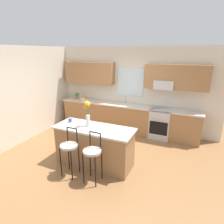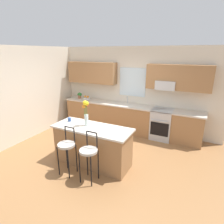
{
  "view_description": "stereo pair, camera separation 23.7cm",
  "coord_description": "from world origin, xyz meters",
  "px_view_note": "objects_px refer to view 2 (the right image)",
  "views": [
    {
      "loc": [
        1.92,
        -3.82,
        2.54
      ],
      "look_at": [
        -0.01,
        0.55,
        1.0
      ],
      "focal_mm": 30.19,
      "sensor_mm": 36.0,
      "label": 1
    },
    {
      "loc": [
        2.14,
        -3.72,
        2.54
      ],
      "look_at": [
        -0.01,
        0.55,
        1.0
      ],
      "focal_mm": 30.19,
      "sensor_mm": 36.0,
      "label": 2
    }
  ],
  "objects_px": {
    "mug_ceramic": "(69,120)",
    "fruit_bowl_oranges": "(87,98)",
    "kitchen_island": "(93,145)",
    "potted_plant_small": "(80,95)",
    "bar_stool_near": "(67,147)",
    "bar_stool_middle": "(89,153)",
    "flower_vase": "(86,110)",
    "oven_range": "(162,124)"
  },
  "relations": [
    {
      "from": "mug_ceramic",
      "to": "fruit_bowl_oranges",
      "type": "bearing_deg",
      "value": 113.51
    },
    {
      "from": "kitchen_island",
      "to": "potted_plant_small",
      "type": "bearing_deg",
      "value": 131.46
    },
    {
      "from": "bar_stool_near",
      "to": "kitchen_island",
      "type": "bearing_deg",
      "value": 64.18
    },
    {
      "from": "bar_stool_near",
      "to": "bar_stool_middle",
      "type": "height_order",
      "value": "same"
    },
    {
      "from": "bar_stool_near",
      "to": "bar_stool_middle",
      "type": "distance_m",
      "value": 0.55
    },
    {
      "from": "bar_stool_near",
      "to": "flower_vase",
      "type": "bearing_deg",
      "value": 79.94
    },
    {
      "from": "kitchen_island",
      "to": "oven_range",
      "type": "bearing_deg",
      "value": 61.89
    },
    {
      "from": "flower_vase",
      "to": "mug_ceramic",
      "type": "height_order",
      "value": "flower_vase"
    },
    {
      "from": "oven_range",
      "to": "flower_vase",
      "type": "distance_m",
      "value": 2.58
    },
    {
      "from": "flower_vase",
      "to": "potted_plant_small",
      "type": "distance_m",
      "value": 2.71
    },
    {
      "from": "potted_plant_small",
      "to": "fruit_bowl_oranges",
      "type": "bearing_deg",
      "value": 0.33
    },
    {
      "from": "kitchen_island",
      "to": "fruit_bowl_oranges",
      "type": "distance_m",
      "value": 2.7
    },
    {
      "from": "bar_stool_middle",
      "to": "potted_plant_small",
      "type": "bearing_deg",
      "value": 128.63
    },
    {
      "from": "kitchen_island",
      "to": "fruit_bowl_oranges",
      "type": "height_order",
      "value": "fruit_bowl_oranges"
    },
    {
      "from": "flower_vase",
      "to": "fruit_bowl_oranges",
      "type": "xyz_separation_m",
      "value": [
        -1.42,
        2.09,
        -0.33
      ]
    },
    {
      "from": "oven_range",
      "to": "bar_stool_near",
      "type": "bearing_deg",
      "value": -117.63
    },
    {
      "from": "potted_plant_small",
      "to": "mug_ceramic",
      "type": "bearing_deg",
      "value": -59.97
    },
    {
      "from": "bar_stool_near",
      "to": "flower_vase",
      "type": "xyz_separation_m",
      "value": [
        0.11,
        0.6,
        0.65
      ]
    },
    {
      "from": "flower_vase",
      "to": "fruit_bowl_oranges",
      "type": "distance_m",
      "value": 2.55
    },
    {
      "from": "oven_range",
      "to": "bar_stool_middle",
      "type": "height_order",
      "value": "bar_stool_middle"
    },
    {
      "from": "oven_range",
      "to": "kitchen_island",
      "type": "height_order",
      "value": "same"
    },
    {
      "from": "oven_range",
      "to": "bar_stool_near",
      "type": "distance_m",
      "value": 3.02
    },
    {
      "from": "bar_stool_near",
      "to": "potted_plant_small",
      "type": "distance_m",
      "value": 3.16
    },
    {
      "from": "oven_range",
      "to": "mug_ceramic",
      "type": "height_order",
      "value": "mug_ceramic"
    },
    {
      "from": "flower_vase",
      "to": "bar_stool_middle",
      "type": "bearing_deg",
      "value": -53.58
    },
    {
      "from": "flower_vase",
      "to": "bar_stool_near",
      "type": "bearing_deg",
      "value": -100.06
    },
    {
      "from": "mug_ceramic",
      "to": "bar_stool_middle",
      "type": "bearing_deg",
      "value": -33.64
    },
    {
      "from": "oven_range",
      "to": "flower_vase",
      "type": "relative_size",
      "value": 1.54
    },
    {
      "from": "oven_range",
      "to": "flower_vase",
      "type": "bearing_deg",
      "value": -121.96
    },
    {
      "from": "flower_vase",
      "to": "kitchen_island",
      "type": "bearing_deg",
      "value": -10.97
    },
    {
      "from": "oven_range",
      "to": "fruit_bowl_oranges",
      "type": "xyz_separation_m",
      "value": [
        -2.71,
        0.02,
        0.5
      ]
    },
    {
      "from": "bar_stool_middle",
      "to": "mug_ceramic",
      "type": "bearing_deg",
      "value": 146.36
    },
    {
      "from": "bar_stool_near",
      "to": "mug_ceramic",
      "type": "bearing_deg",
      "value": 122.98
    },
    {
      "from": "oven_range",
      "to": "kitchen_island",
      "type": "distance_m",
      "value": 2.38
    },
    {
      "from": "oven_range",
      "to": "kitchen_island",
      "type": "bearing_deg",
      "value": -118.11
    },
    {
      "from": "bar_stool_middle",
      "to": "fruit_bowl_oranges",
      "type": "height_order",
      "value": "fruit_bowl_oranges"
    },
    {
      "from": "kitchen_island",
      "to": "potted_plant_small",
      "type": "height_order",
      "value": "potted_plant_small"
    },
    {
      "from": "bar_stool_middle",
      "to": "flower_vase",
      "type": "distance_m",
      "value": 0.99
    },
    {
      "from": "kitchen_island",
      "to": "flower_vase",
      "type": "xyz_separation_m",
      "value": [
        -0.17,
        0.03,
        0.82
      ]
    },
    {
      "from": "bar_stool_near",
      "to": "fruit_bowl_oranges",
      "type": "xyz_separation_m",
      "value": [
        -1.31,
        2.69,
        0.33
      ]
    },
    {
      "from": "oven_range",
      "to": "flower_vase",
      "type": "xyz_separation_m",
      "value": [
        -1.29,
        -2.07,
        0.83
      ]
    },
    {
      "from": "fruit_bowl_oranges",
      "to": "bar_stool_near",
      "type": "bearing_deg",
      "value": -64.07
    }
  ]
}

